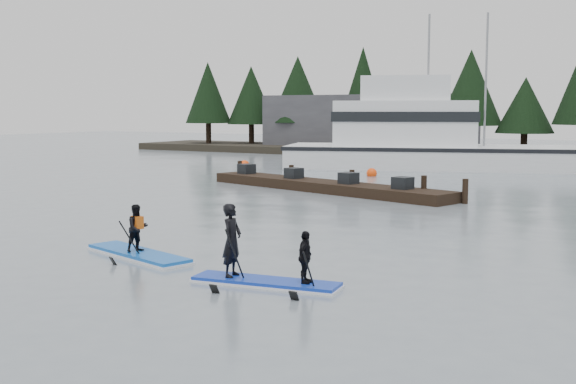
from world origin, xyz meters
The scene contains 10 objects.
ground centered at (0.00, 0.00, 0.00)m, with size 160.00×160.00×0.00m, color slate.
far_shore centered at (0.00, 42.00, 0.30)m, with size 70.00×8.00×0.60m, color #2D281E.
treeline centered at (0.00, 42.00, 0.00)m, with size 60.00×4.00×8.00m, color black, non-canonical shape.
waterfront_building centered at (-14.00, 44.00, 2.50)m, with size 18.00×6.00×5.00m, color #4C4C51.
fishing_boat_large centered at (-3.59, 30.62, 0.85)m, with size 20.47×11.58×10.91m.
floating_dock centered at (-3.59, 15.48, 0.23)m, with size 13.68×1.82×0.46m, color black.
buoy_a centered at (-14.23, 24.87, 0.00)m, with size 0.63×0.63×0.63m, color #FF460C.
buoy_b centered at (-4.69, 23.49, 0.00)m, with size 0.59×0.59×0.59m, color #FF460C.
paddleboard_solo centered at (-0.85, -0.20, 0.38)m, with size 3.65×1.80×1.81m.
paddleboard_duo centered at (3.44, -1.12, 0.57)m, with size 3.32×1.39×2.24m.
Camera 1 is at (11.61, -13.98, 3.75)m, focal length 45.00 mm.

